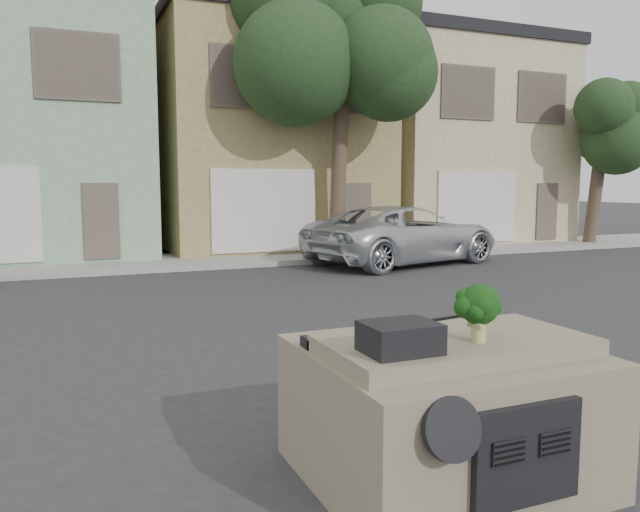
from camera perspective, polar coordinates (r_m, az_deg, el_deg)
ground_plane at (r=7.64m, az=-1.88°, el=-10.30°), size 120.00×120.00×0.00m
sidewalk at (r=17.65m, az=-14.23°, el=-0.58°), size 40.00×3.00×0.15m
townhouse_mint at (r=21.40m, az=-25.66°, el=10.13°), size 7.20×8.20×7.55m
townhouse_tan at (r=22.38m, az=-5.77°, el=10.56°), size 7.20×8.20×7.55m
townhouse_beige at (r=25.62m, az=10.72°, el=9.97°), size 7.20×8.20×7.55m
silver_pickup at (r=17.62m, az=7.68°, el=-0.69°), size 6.33×4.07×1.62m
tree_near at (r=18.40m, az=1.72°, el=12.94°), size 4.40×4.00×8.50m
tree_far at (r=24.24m, az=23.96°, el=7.89°), size 3.20×3.00×6.00m
car_dashboard at (r=4.93m, az=11.10°, el=-13.24°), size 2.00×1.80×1.12m
instrument_hump at (r=4.15m, az=7.33°, el=-7.41°), size 0.48×0.38×0.20m
wiper_arm at (r=5.22m, az=11.46°, el=-5.58°), size 0.69×0.15×0.02m
broccoli at (r=4.50m, az=14.34°, el=-5.02°), size 0.45×0.45×0.42m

